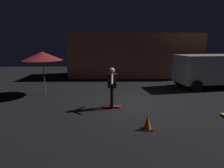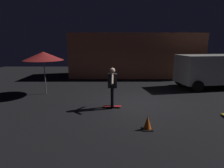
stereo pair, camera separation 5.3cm
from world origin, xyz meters
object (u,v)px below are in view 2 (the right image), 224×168
object	(u,v)px
parked_van	(215,69)
traffic_cone	(147,123)
patio_umbrella	(43,56)
skateboard_ridden	(112,106)
skater	(112,84)

from	to	relation	value
parked_van	traffic_cone	xyz separation A→B (m)	(-5.30, -6.00, -0.95)
patio_umbrella	skateboard_ridden	xyz separation A→B (m)	(3.66, -2.28, -2.02)
patio_umbrella	traffic_cone	xyz separation A→B (m)	(4.79, -4.37, -1.86)
parked_van	traffic_cone	distance (m)	8.06
skater	parked_van	bearing A→B (deg)	31.24
parked_van	patio_umbrella	size ratio (longest dim) A/B	2.11
parked_van	traffic_cone	world-z (taller)	parked_van
skater	patio_umbrella	bearing A→B (deg)	148.10
patio_umbrella	skateboard_ridden	bearing A→B (deg)	-31.90
parked_van	skateboard_ridden	xyz separation A→B (m)	(-6.43, -3.90, -1.11)
skater	traffic_cone	xyz separation A→B (m)	(1.13, -2.10, -0.83)
patio_umbrella	skateboard_ridden	size ratio (longest dim) A/B	2.93
parked_van	traffic_cone	size ratio (longest dim) A/B	10.54
parked_van	skater	world-z (taller)	parked_van
patio_umbrella	parked_van	bearing A→B (deg)	9.16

